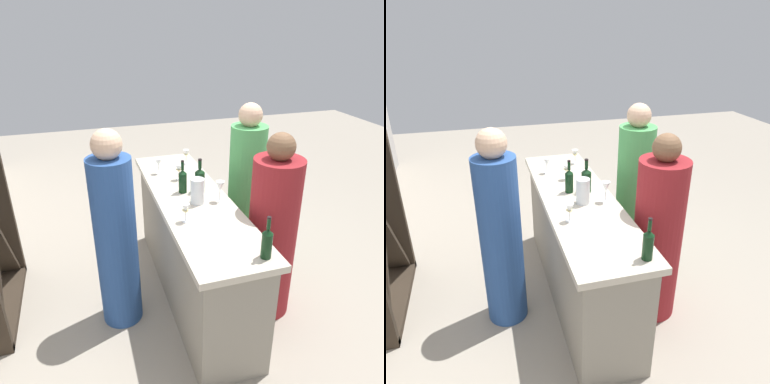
{
  "view_description": "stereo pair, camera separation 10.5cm",
  "coord_description": "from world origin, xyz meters",
  "views": [
    {
      "loc": [
        -2.65,
        0.83,
        2.32
      ],
      "look_at": [
        0.0,
        0.0,
        1.02
      ],
      "focal_mm": 34.9,
      "sensor_mm": 36.0,
      "label": 1
    },
    {
      "loc": [
        -2.68,
        0.73,
        2.32
      ],
      "look_at": [
        0.0,
        0.0,
        1.02
      ],
      "focal_mm": 34.9,
      "sensor_mm": 36.0,
      "label": 2
    }
  ],
  "objects": [
    {
      "name": "wine_bottle_center_dark_green",
      "position": [
        0.12,
        0.04,
        1.08
      ],
      "size": [
        0.07,
        0.07,
        0.29
      ],
      "color": "black",
      "rests_on": "bar_counter"
    },
    {
      "name": "water_pitcher",
      "position": [
        -0.11,
        -0.01,
        1.07
      ],
      "size": [
        0.11,
        0.11,
        0.21
      ],
      "color": "silver",
      "rests_on": "bar_counter"
    },
    {
      "name": "person_left_guest",
      "position": [
        -0.38,
        -0.56,
        0.72
      ],
      "size": [
        0.48,
        0.48,
        1.58
      ],
      "rotation": [
        0.0,
        0.0,
        1.85
      ],
      "color": "maroon",
      "rests_on": "ground"
    },
    {
      "name": "ground_plane",
      "position": [
        0.0,
        0.0,
        0.0
      ],
      "size": [
        12.0,
        12.0,
        0.0
      ],
      "primitive_type": "plane",
      "color": "#9E9384"
    },
    {
      "name": "wine_glass_near_left",
      "position": [
        -0.13,
        -0.2,
        1.09
      ],
      "size": [
        0.07,
        0.07,
        0.17
      ],
      "color": "white",
      "rests_on": "bar_counter"
    },
    {
      "name": "wine_bottle_second_left_dark_green",
      "position": [
        0.1,
        -0.1,
        1.08
      ],
      "size": [
        0.08,
        0.08,
        0.29
      ],
      "color": "black",
      "rests_on": "bar_counter"
    },
    {
      "name": "bar_counter",
      "position": [
        0.0,
        0.0,
        0.49
      ],
      "size": [
        2.15,
        0.59,
        0.97
      ],
      "color": "gray",
      "rests_on": "ground"
    },
    {
      "name": "person_center_guest",
      "position": [
        0.36,
        -0.66,
        0.76
      ],
      "size": [
        0.4,
        0.4,
        1.64
      ],
      "rotation": [
        0.0,
        0.0,
        1.38
      ],
      "color": "#4CA559",
      "rests_on": "ground"
    },
    {
      "name": "wine_bottle_leftmost_dark_green",
      "position": [
        -0.95,
        -0.19,
        1.08
      ],
      "size": [
        0.07,
        0.07,
        0.29
      ],
      "color": "black",
      "rests_on": "bar_counter"
    },
    {
      "name": "wine_glass_far_center",
      "position": [
        -0.37,
        0.16,
        1.06
      ],
      "size": [
        0.06,
        0.06,
        0.14
      ],
      "color": "white",
      "rests_on": "bar_counter"
    },
    {
      "name": "wine_glass_near_center",
      "position": [
        0.77,
        -0.18,
        1.07
      ],
      "size": [
        0.06,
        0.06,
        0.15
      ],
      "color": "white",
      "rests_on": "bar_counter"
    },
    {
      "name": "wine_glass_far_left",
      "position": [
        0.6,
        0.14,
        1.07
      ],
      "size": [
        0.06,
        0.06,
        0.15
      ],
      "color": "white",
      "rests_on": "bar_counter"
    },
    {
      "name": "wine_glass_near_right",
      "position": [
        0.4,
        0.0,
        1.07
      ],
      "size": [
        0.07,
        0.07,
        0.14
      ],
      "color": "white",
      "rests_on": "bar_counter"
    },
    {
      "name": "person_right_guest",
      "position": [
        -0.13,
        0.66,
        0.77
      ],
      "size": [
        0.36,
        0.36,
        1.64
      ],
      "rotation": [
        0.0,
        0.0,
        -1.48
      ],
      "color": "#284C8C",
      "rests_on": "ground"
    }
  ]
}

